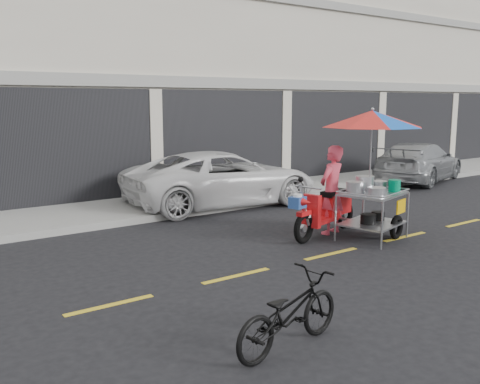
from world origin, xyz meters
TOP-DOWN VIEW (x-y plane):
  - ground at (0.00, 0.00)m, footprint 90.00×90.00m
  - sidewalk at (0.00, 5.50)m, footprint 45.00×3.00m
  - shophouse_block at (2.82, 10.59)m, footprint 36.00×8.11m
  - centerline at (0.00, 0.00)m, footprint 42.00×0.10m
  - white_pickup at (0.91, 4.70)m, footprint 5.09×2.66m
  - silver_pickup at (8.34, 4.32)m, footprint 4.74×3.03m
  - near_bicycle at (-2.94, -2.27)m, footprint 1.60×0.76m
  - food_vendor_rig at (1.23, 0.60)m, footprint 2.82×2.32m

SIDE VIEW (x-z plane):
  - ground at x=0.00m, z-range 0.00..0.00m
  - centerline at x=0.00m, z-range 0.00..0.01m
  - sidewalk at x=0.00m, z-range 0.00..0.15m
  - near_bicycle at x=-2.94m, z-range 0.00..0.81m
  - silver_pickup at x=8.34m, z-range 0.00..1.28m
  - white_pickup at x=0.91m, z-range 0.00..1.37m
  - food_vendor_rig at x=1.23m, z-range 0.32..2.81m
  - shophouse_block at x=2.82m, z-range -0.96..9.44m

